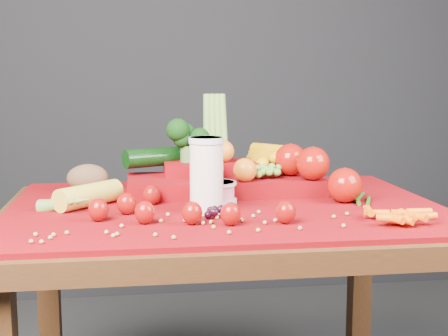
{
  "coord_description": "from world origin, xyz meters",
  "views": [
    {
      "loc": [
        -0.22,
        -1.5,
        1.08
      ],
      "look_at": [
        0.0,
        0.02,
        0.85
      ],
      "focal_mm": 50.0,
      "sensor_mm": 36.0,
      "label": 1
    }
  ],
  "objects": [
    {
      "name": "strawberry_scatter",
      "position": [
        -0.13,
        -0.15,
        0.79
      ],
      "size": [
        0.44,
        0.28,
        0.05
      ],
      "color": "#9B1400",
      "rests_on": "red_cloth"
    },
    {
      "name": "green_bean_pile",
      "position": [
        0.35,
        -0.01,
        0.77
      ],
      "size": [
        0.14,
        0.12,
        0.01
      ],
      "primitive_type": null,
      "color": "#285613",
      "rests_on": "red_cloth"
    },
    {
      "name": "milk_glass",
      "position": [
        -0.06,
        -0.08,
        0.86
      ],
      "size": [
        0.08,
        0.08,
        0.18
      ],
      "rotation": [
        0.0,
        0.0,
        0.15
      ],
      "color": "silver",
      "rests_on": "red_cloth"
    },
    {
      "name": "dark_grape_cluster",
      "position": [
        -0.04,
        -0.14,
        0.78
      ],
      "size": [
        0.06,
        0.05,
        0.03
      ],
      "primitive_type": null,
      "color": "black",
      "rests_on": "red_cloth"
    },
    {
      "name": "corn_ear",
      "position": [
        -0.37,
        -0.01,
        0.78
      ],
      "size": [
        0.26,
        0.26,
        0.06
      ],
      "rotation": [
        0.0,
        0.0,
        0.8
      ],
      "color": "yellow",
      "rests_on": "red_cloth"
    },
    {
      "name": "red_cloth",
      "position": [
        0.0,
        0.0,
        0.76
      ],
      "size": [
        1.05,
        0.75,
        0.01
      ],
      "primitive_type": "cube",
      "color": "#72030B",
      "rests_on": "table"
    },
    {
      "name": "table",
      "position": [
        0.0,
        0.0,
        0.66
      ],
      "size": [
        1.1,
        0.8,
        0.75
      ],
      "color": "#34190C",
      "rests_on": "ground"
    },
    {
      "name": "baby_carrot_pile",
      "position": [
        0.34,
        -0.24,
        0.78
      ],
      "size": [
        0.18,
        0.18,
        0.03
      ],
      "primitive_type": null,
      "color": "#ED5F08",
      "rests_on": "red_cloth"
    },
    {
      "name": "potato",
      "position": [
        -0.35,
        0.21,
        0.8
      ],
      "size": [
        0.11,
        0.08,
        0.08
      ],
      "primitive_type": "ellipsoid",
      "color": "brown",
      "rests_on": "red_cloth"
    },
    {
      "name": "yogurt_bowl",
      "position": [
        -0.02,
        0.0,
        0.79
      ],
      "size": [
        0.1,
        0.1,
        0.06
      ],
      "rotation": [
        0.0,
        0.0,
        -0.02
      ],
      "color": "silver",
      "rests_on": "red_cloth"
    },
    {
      "name": "soybean_scatter",
      "position": [
        0.0,
        -0.2,
        0.77
      ],
      "size": [
        0.84,
        0.24,
        0.01
      ],
      "primitive_type": null,
      "color": "#AA9049",
      "rests_on": "red_cloth"
    },
    {
      "name": "produce_mound",
      "position": [
        0.05,
        0.15,
        0.82
      ],
      "size": [
        0.6,
        0.38,
        0.27
      ],
      "color": "#72030B",
      "rests_on": "red_cloth"
    }
  ]
}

